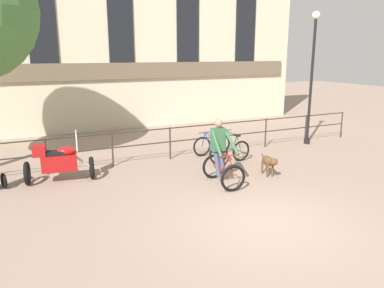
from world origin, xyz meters
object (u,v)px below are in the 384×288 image
Objects in this scene: street_lamp at (312,72)px; parked_motorcycle at (59,161)px; cyclist_with_bike at (221,155)px; dog at (269,162)px; parked_bicycle_near_lamp at (210,149)px; parked_bicycle_mid_left at (231,147)px.

parked_motorcycle is at bearing -176.56° from street_lamp.
street_lamp is at bearing 28.39° from cyclist_with_bike.
cyclist_with_bike is 4.30m from parked_motorcycle.
dog is at bearing -145.33° from street_lamp.
dog is 2.24m from parked_bicycle_near_lamp.
parked_bicycle_near_lamp is at bearing -5.51° from parked_bicycle_mid_left.
parked_bicycle_near_lamp is 4.98m from street_lamp.
parked_motorcycle reaches higher than dog.
parked_bicycle_mid_left is 4.30m from street_lamp.
street_lamp reaches higher than dog.
parked_bicycle_mid_left is (5.40, 0.13, -0.20)m from parked_motorcycle.
parked_bicycle_near_lamp reaches higher than dog.
parked_bicycle_near_lamp and parked_bicycle_mid_left have the same top height.
dog is at bearing -102.64° from parked_motorcycle.
parked_motorcycle is 0.38× the size of street_lamp.
street_lamp is at bearing 44.44° from dog.
parked_bicycle_near_lamp is (4.62, 0.13, -0.20)m from parked_motorcycle.
dog is 0.19× the size of street_lamp.
dog is 0.79× the size of parked_bicycle_mid_left.
parked_motorcycle is at bearing -0.91° from parked_bicycle_near_lamp.
street_lamp is at bearing -177.22° from parked_bicycle_near_lamp.
parked_bicycle_mid_left is (1.56, 2.05, -0.41)m from cyclist_with_bike.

